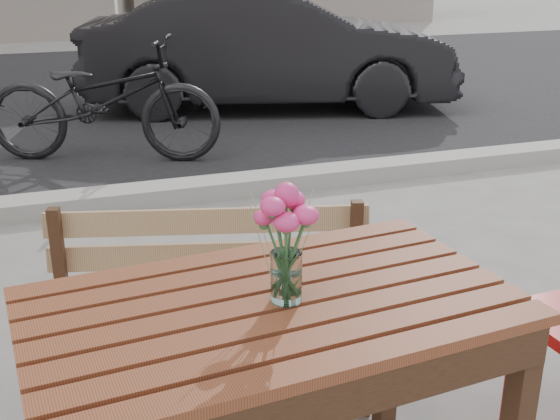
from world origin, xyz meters
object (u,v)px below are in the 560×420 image
at_px(main_table, 272,343).
at_px(bicycle, 103,100).
at_px(parked_car, 268,48).
at_px(main_vase, 286,229).

bearing_deg(main_table, bicycle, 85.56).
relative_size(main_table, parked_car, 0.34).
height_order(main_vase, parked_car, parked_car).
relative_size(main_vase, bicycle, 0.17).
xyz_separation_m(main_vase, bicycle, (-0.08, 4.21, -0.49)).
distance_m(main_vase, parked_car, 6.01).
bearing_deg(main_table, main_vase, -23.11).
height_order(main_vase, bicycle, main_vase).
distance_m(main_table, bicycle, 4.20).
bearing_deg(main_vase, main_table, 161.88).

